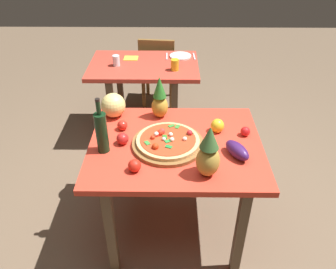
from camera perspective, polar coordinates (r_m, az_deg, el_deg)
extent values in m
plane|color=brown|center=(2.77, 1.08, -14.49)|extent=(10.00, 10.00, 0.00)
cube|color=brown|center=(2.26, -9.58, -15.94)|extent=(0.06, 0.06, 0.73)
cube|color=brown|center=(2.27, 12.00, -16.00)|extent=(0.06, 0.06, 0.73)
cube|color=brown|center=(2.83, -7.14, -3.16)|extent=(0.06, 0.06, 0.73)
cube|color=brown|center=(2.84, 9.37, -3.26)|extent=(0.06, 0.06, 0.73)
cube|color=red|center=(2.25, 1.29, -1.85)|extent=(1.14, 0.91, 0.04)
cube|color=brown|center=(3.36, -9.38, 3.23)|extent=(0.06, 0.06, 0.73)
cube|color=brown|center=(3.31, 1.08, 3.21)|extent=(0.06, 0.06, 0.73)
cube|color=brown|center=(3.88, -8.06, 7.92)|extent=(0.06, 0.06, 0.73)
cube|color=brown|center=(3.84, 1.04, 7.95)|extent=(0.06, 0.06, 0.73)
cube|color=#CD3D2D|center=(3.41, -4.09, 11.46)|extent=(1.07, 0.71, 0.04)
cube|color=brown|center=(4.36, 0.91, 9.01)|extent=(0.04, 0.04, 0.41)
cube|color=brown|center=(4.40, -3.44, 9.18)|extent=(0.04, 0.04, 0.41)
cube|color=brown|center=(4.07, 0.52, 7.01)|extent=(0.04, 0.04, 0.41)
cube|color=brown|center=(4.11, -4.11, 7.20)|extent=(0.04, 0.04, 0.41)
cube|color=brown|center=(4.13, -1.58, 10.93)|extent=(0.43, 0.43, 0.04)
cube|color=brown|center=(3.88, -1.96, 12.84)|extent=(0.40, 0.07, 0.40)
cylinder|color=brown|center=(2.21, -0.01, -1.54)|extent=(0.47, 0.47, 0.02)
cylinder|color=tan|center=(2.20, -0.01, -1.04)|extent=(0.41, 0.41, 0.02)
cylinder|color=red|center=(2.19, -0.01, -0.77)|extent=(0.36, 0.36, 0.00)
sphere|color=red|center=(2.24, -1.04, 0.53)|extent=(0.04, 0.04, 0.04)
sphere|color=red|center=(2.19, -2.59, -0.51)|extent=(0.03, 0.03, 0.03)
sphere|color=red|center=(2.23, -1.35, 0.28)|extent=(0.04, 0.04, 0.04)
sphere|color=red|center=(2.22, -1.91, -0.03)|extent=(0.03, 0.03, 0.03)
sphere|color=red|center=(2.23, 3.68, 0.27)|extent=(0.04, 0.04, 0.04)
sphere|color=red|center=(2.11, -2.14, -2.03)|extent=(0.04, 0.04, 0.04)
cube|color=#287623|center=(2.20, -0.53, -0.42)|extent=(0.03, 0.05, 0.00)
cube|color=#387B2C|center=(2.31, 0.57, 1.47)|extent=(0.05, 0.05, 0.00)
cube|color=#358435|center=(2.15, -3.52, -1.42)|extent=(0.05, 0.05, 0.00)
cube|color=#397E30|center=(2.30, 1.59, 1.33)|extent=(0.04, 0.05, 0.00)
cube|color=#237934|center=(2.12, 0.11, -2.06)|extent=(0.05, 0.04, 0.00)
cube|color=#2E7731|center=(2.24, 3.72, 0.19)|extent=(0.05, 0.05, 0.00)
cube|color=#2A8237|center=(2.16, 0.03, -1.11)|extent=(0.05, 0.05, 0.00)
sphere|color=silver|center=(2.17, 0.67, -0.84)|extent=(0.03, 0.03, 0.03)
sphere|color=white|center=(2.17, -0.71, -0.77)|extent=(0.03, 0.03, 0.03)
sphere|color=#F6DECF|center=(2.18, 2.84, -0.73)|extent=(0.03, 0.03, 0.03)
sphere|color=#F6E0D1|center=(2.22, 0.45, 0.01)|extent=(0.03, 0.03, 0.03)
sphere|color=white|center=(2.22, -1.97, 0.05)|extent=(0.03, 0.03, 0.03)
cylinder|color=black|center=(2.14, -11.08, 0.25)|extent=(0.08, 0.08, 0.27)
cylinder|color=black|center=(2.04, -11.63, 4.42)|extent=(0.03, 0.03, 0.09)
cylinder|color=black|center=(2.02, -11.81, 5.72)|extent=(0.03, 0.03, 0.02)
ellipsoid|color=#AE8936|center=(1.95, 6.72, -4.44)|extent=(0.14, 0.14, 0.19)
cone|color=#385E2D|center=(1.85, 7.06, -0.49)|extent=(0.11, 0.11, 0.13)
ellipsoid|color=gold|center=(2.48, -1.39, 4.69)|extent=(0.12, 0.12, 0.16)
cone|color=#287426|center=(2.40, -1.44, 8.00)|extent=(0.10, 0.10, 0.15)
sphere|color=#E5CD75|center=(2.51, -9.18, 4.88)|extent=(0.18, 0.18, 0.18)
ellipsoid|color=yellow|center=(2.35, 8.31, 1.45)|extent=(0.09, 0.09, 0.10)
ellipsoid|color=#3E1B57|center=(2.14, 11.55, -2.61)|extent=(0.18, 0.22, 0.09)
sphere|color=red|center=(2.35, 12.87, 0.51)|extent=(0.07, 0.07, 0.07)
sphere|color=red|center=(2.23, -7.66, -0.71)|extent=(0.08, 0.08, 0.08)
sphere|color=red|center=(2.37, -7.68, 1.55)|extent=(0.07, 0.07, 0.07)
sphere|color=red|center=(2.00, -5.65, -5.23)|extent=(0.08, 0.08, 0.08)
cylinder|color=gold|center=(3.24, 1.13, 11.64)|extent=(0.08, 0.08, 0.10)
cylinder|color=silver|center=(3.37, -8.70, 12.19)|extent=(0.07, 0.07, 0.10)
cylinder|color=white|center=(3.56, 2.11, 13.05)|extent=(0.22, 0.22, 0.02)
cube|color=silver|center=(3.56, -0.20, 13.01)|extent=(0.02, 0.18, 0.01)
cube|color=silver|center=(3.57, 4.41, 12.95)|extent=(0.02, 0.18, 0.01)
cube|color=yellow|center=(3.54, -6.25, 12.64)|extent=(0.14, 0.12, 0.01)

